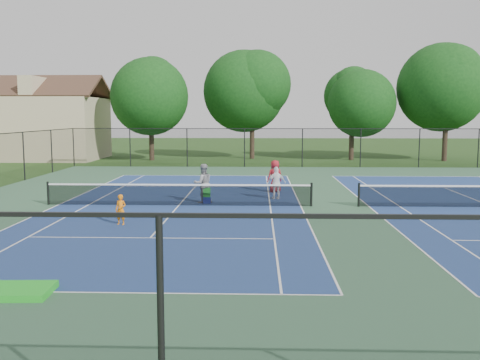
{
  "coord_description": "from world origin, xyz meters",
  "views": [
    {
      "loc": [
        -3.43,
        -23.63,
        4.08
      ],
      "look_at": [
        -4.2,
        -1.0,
        1.3
      ],
      "focal_mm": 40.0,
      "sensor_mm": 36.0,
      "label": 1
    }
  ],
  "objects_px": {
    "tree_back_a": "(151,92)",
    "child_player": "(121,210)",
    "clapboard_house": "(45,125)",
    "bystander_c": "(275,176)",
    "bystander_a": "(276,183)",
    "tree_back_d": "(448,83)",
    "tree_back_c": "(353,99)",
    "tree_back_b": "(252,87)",
    "instructor": "(203,183)",
    "ball_crate": "(207,200)",
    "ball_hopper": "(207,192)"
  },
  "relations": [
    {
      "from": "ball_crate",
      "to": "tree_back_b",
      "type": "bearing_deg",
      "value": 85.94
    },
    {
      "from": "instructor",
      "to": "ball_hopper",
      "type": "height_order",
      "value": "instructor"
    },
    {
      "from": "ball_crate",
      "to": "tree_back_d",
      "type": "bearing_deg",
      "value": 51.12
    },
    {
      "from": "tree_back_b",
      "to": "child_player",
      "type": "distance_m",
      "value": 31.18
    },
    {
      "from": "tree_back_a",
      "to": "bystander_c",
      "type": "distance_m",
      "value": 22.88
    },
    {
      "from": "clapboard_house",
      "to": "bystander_a",
      "type": "distance_m",
      "value": 30.87
    },
    {
      "from": "tree_back_a",
      "to": "child_player",
      "type": "height_order",
      "value": "tree_back_a"
    },
    {
      "from": "bystander_a",
      "to": "ball_crate",
      "type": "xyz_separation_m",
      "value": [
        -3.25,
        -1.3,
        -0.64
      ]
    },
    {
      "from": "tree_back_a",
      "to": "ball_hopper",
      "type": "height_order",
      "value": "tree_back_a"
    },
    {
      "from": "tree_back_d",
      "to": "bystander_a",
      "type": "bearing_deg",
      "value": -125.24
    },
    {
      "from": "bystander_c",
      "to": "ball_hopper",
      "type": "distance_m",
      "value": 4.89
    },
    {
      "from": "instructor",
      "to": "ball_crate",
      "type": "xyz_separation_m",
      "value": [
        0.18,
        -0.11,
        -0.76
      ]
    },
    {
      "from": "tree_back_b",
      "to": "tree_back_d",
      "type": "height_order",
      "value": "tree_back_d"
    },
    {
      "from": "tree_back_a",
      "to": "bystander_c",
      "type": "relative_size",
      "value": 5.36
    },
    {
      "from": "tree_back_a",
      "to": "bystander_c",
      "type": "xyz_separation_m",
      "value": [
        10.46,
        -19.68,
        -5.18
      ]
    },
    {
      "from": "tree_back_c",
      "to": "ball_hopper",
      "type": "relative_size",
      "value": 19.53
    },
    {
      "from": "clapboard_house",
      "to": "bystander_c",
      "type": "height_order",
      "value": "clapboard_house"
    },
    {
      "from": "clapboard_house",
      "to": "bystander_a",
      "type": "height_order",
      "value": "clapboard_house"
    },
    {
      "from": "instructor",
      "to": "ball_hopper",
      "type": "bearing_deg",
      "value": 127.03
    },
    {
      "from": "tree_back_b",
      "to": "ball_hopper",
      "type": "height_order",
      "value": "tree_back_b"
    },
    {
      "from": "tree_back_a",
      "to": "tree_back_c",
      "type": "relative_size",
      "value": 1.09
    },
    {
      "from": "tree_back_c",
      "to": "child_player",
      "type": "xyz_separation_m",
      "value": [
        -13.53,
        -29.26,
        -4.91
      ]
    },
    {
      "from": "child_player",
      "to": "bystander_a",
      "type": "distance_m",
      "value": 8.65
    },
    {
      "from": "tree_back_b",
      "to": "instructor",
      "type": "distance_m",
      "value": 25.91
    },
    {
      "from": "clapboard_house",
      "to": "tree_back_a",
      "type": "bearing_deg",
      "value": -5.71
    },
    {
      "from": "tree_back_a",
      "to": "ball_hopper",
      "type": "bearing_deg",
      "value": -72.83
    },
    {
      "from": "tree_back_c",
      "to": "bystander_a",
      "type": "bearing_deg",
      "value": -108.16
    },
    {
      "from": "tree_back_a",
      "to": "child_player",
      "type": "relative_size",
      "value": 8.04
    },
    {
      "from": "tree_back_b",
      "to": "tree_back_d",
      "type": "relative_size",
      "value": 0.97
    },
    {
      "from": "child_player",
      "to": "bystander_c",
      "type": "distance_m",
      "value": 10.46
    },
    {
      "from": "tree_back_b",
      "to": "tree_back_c",
      "type": "distance_m",
      "value": 9.12
    },
    {
      "from": "bystander_a",
      "to": "tree_back_b",
      "type": "bearing_deg",
      "value": -103.48
    },
    {
      "from": "child_player",
      "to": "bystander_a",
      "type": "relative_size",
      "value": 0.72
    },
    {
      "from": "ball_hopper",
      "to": "bystander_c",
      "type": "bearing_deg",
      "value": 48.11
    },
    {
      "from": "tree_back_d",
      "to": "bystander_c",
      "type": "bearing_deg",
      "value": -128.29
    },
    {
      "from": "ball_crate",
      "to": "clapboard_house",
      "type": "bearing_deg",
      "value": 125.28
    },
    {
      "from": "instructor",
      "to": "ball_hopper",
      "type": "xyz_separation_m",
      "value": [
        0.18,
        -0.11,
        -0.39
      ]
    },
    {
      "from": "tree_back_a",
      "to": "clapboard_house",
      "type": "bearing_deg",
      "value": 174.29
    },
    {
      "from": "tree_back_a",
      "to": "tree_back_b",
      "type": "bearing_deg",
      "value": 12.53
    },
    {
      "from": "tree_back_a",
      "to": "tree_back_b",
      "type": "relative_size",
      "value": 0.91
    },
    {
      "from": "bystander_a",
      "to": "ball_crate",
      "type": "bearing_deg",
      "value": 4.93
    },
    {
      "from": "ball_crate",
      "to": "bystander_c",
      "type": "bearing_deg",
      "value": 48.11
    },
    {
      "from": "instructor",
      "to": "bystander_a",
      "type": "bearing_deg",
      "value": 178.19
    },
    {
      "from": "tree_back_c",
      "to": "ball_crate",
      "type": "height_order",
      "value": "tree_back_c"
    },
    {
      "from": "tree_back_c",
      "to": "ball_crate",
      "type": "distance_m",
      "value": 27.13
    },
    {
      "from": "tree_back_b",
      "to": "tree_back_c",
      "type": "bearing_deg",
      "value": -6.34
    },
    {
      "from": "clapboard_house",
      "to": "bystander_a",
      "type": "bearing_deg",
      "value": -48.36
    },
    {
      "from": "tree_back_c",
      "to": "bystander_c",
      "type": "distance_m",
      "value": 22.49
    },
    {
      "from": "tree_back_a",
      "to": "clapboard_house",
      "type": "height_order",
      "value": "tree_back_a"
    },
    {
      "from": "clapboard_house",
      "to": "instructor",
      "type": "bearing_deg",
      "value": -54.88
    }
  ]
}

